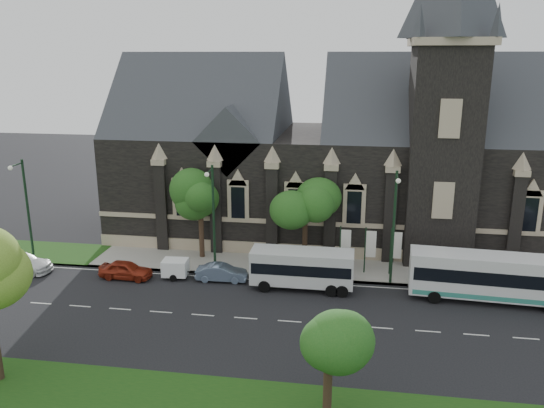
% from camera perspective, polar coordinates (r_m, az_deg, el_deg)
% --- Properties ---
extents(ground, '(160.00, 160.00, 0.00)m').
position_cam_1_polar(ground, '(37.64, -2.78, -11.88)').
color(ground, black).
rests_on(ground, ground).
extents(sidewalk, '(80.00, 5.00, 0.15)m').
position_cam_1_polar(sidewalk, '(46.11, -0.43, -6.44)').
color(sidewalk, '#9C978E').
rests_on(sidewalk, ground).
extents(museum, '(40.00, 17.70, 29.90)m').
position_cam_1_polar(museum, '(52.34, 6.74, 5.34)').
color(museum, black).
rests_on(museum, ground).
extents(tree_park_east, '(3.40, 3.40, 6.28)m').
position_cam_1_polar(tree_park_east, '(26.62, 6.44, -13.04)').
color(tree_park_east, black).
rests_on(tree_park_east, ground).
extents(tree_walk_right, '(4.08, 4.08, 7.80)m').
position_cam_1_polar(tree_walk_right, '(45.08, 3.83, 0.70)').
color(tree_walk_right, black).
rests_on(tree_walk_right, ground).
extents(tree_walk_left, '(3.91, 3.91, 7.64)m').
position_cam_1_polar(tree_walk_left, '(46.68, -7.25, 1.02)').
color(tree_walk_left, black).
rests_on(tree_walk_left, ground).
extents(street_lamp_near, '(0.36, 1.88, 9.00)m').
position_cam_1_polar(street_lamp_near, '(41.77, 12.70, -1.86)').
color(street_lamp_near, '#15301B').
rests_on(street_lamp_near, ground).
extents(street_lamp_mid, '(0.36, 1.88, 9.00)m').
position_cam_1_polar(street_lamp_mid, '(43.03, -6.22, -1.05)').
color(street_lamp_mid, '#15301B').
rests_on(street_lamp_mid, ground).
extents(street_lamp_far, '(0.36, 1.88, 9.00)m').
position_cam_1_polar(street_lamp_far, '(49.53, -24.42, -0.17)').
color(street_lamp_far, '#15301B').
rests_on(street_lamp_far, ground).
extents(banner_flag_left, '(0.90, 0.10, 4.00)m').
position_cam_1_polar(banner_flag_left, '(44.32, 7.53, -4.32)').
color(banner_flag_left, '#15301B').
rests_on(banner_flag_left, ground).
extents(banner_flag_center, '(0.90, 0.10, 4.00)m').
position_cam_1_polar(banner_flag_center, '(44.34, 10.13, -4.42)').
color(banner_flag_center, '#15301B').
rests_on(banner_flag_center, ground).
extents(banner_flag_right, '(0.90, 0.10, 4.00)m').
position_cam_1_polar(banner_flag_right, '(44.45, 12.71, -4.51)').
color(banner_flag_right, '#15301B').
rests_on(banner_flag_right, ground).
extents(tour_coach, '(12.09, 3.41, 3.49)m').
position_cam_1_polar(tour_coach, '(42.30, 22.42, -7.09)').
color(tour_coach, silver).
rests_on(tour_coach, ground).
extents(shuttle_bus, '(7.74, 2.72, 2.99)m').
position_cam_1_polar(shuttle_bus, '(41.47, 3.20, -6.59)').
color(shuttle_bus, silver).
rests_on(shuttle_bus, ground).
extents(box_trailer, '(2.88, 1.69, 1.52)m').
position_cam_1_polar(box_trailer, '(44.20, -10.12, -6.59)').
color(box_trailer, white).
rests_on(box_trailer, ground).
extents(sedan, '(4.09, 1.59, 1.33)m').
position_cam_1_polar(sedan, '(43.27, -5.31, -7.18)').
color(sedan, slate).
rests_on(sedan, ground).
extents(car_far_red, '(4.26, 1.85, 1.43)m').
position_cam_1_polar(car_far_red, '(45.02, -15.10, -6.68)').
color(car_far_red, maroon).
rests_on(car_far_red, ground).
extents(car_far_white, '(5.47, 2.49, 1.55)m').
position_cam_1_polar(car_far_white, '(49.31, -24.91, -5.59)').
color(car_far_white, white).
rests_on(car_far_white, ground).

